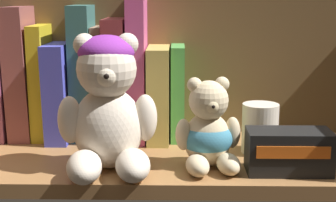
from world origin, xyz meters
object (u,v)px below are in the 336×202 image
book_7 (117,78)px  book_9 (158,91)px  book_3 (43,81)px  book_10 (176,91)px  book_6 (100,82)px  book_5 (83,72)px  book_2 (23,72)px  small_product_box (287,151)px  book_1 (3,83)px  teddy_bear_larger (106,107)px  book_8 (137,66)px  pillar_candle (259,128)px  book_4 (62,89)px  teddy_bear_smaller (207,133)px

book_7 → book_9: (6.81, 0.00, -2.23)cm
book_3 → book_10: (22.23, 0.00, -1.61)cm
book_3 → book_6: book_3 is taller
book_5 → book_6: (2.75, 0.00, -1.69)cm
book_5 → book_9: bearing=0.0°
book_2 → small_product_box: 44.68cm
book_1 → teddy_bear_larger: bearing=-40.8°
book_10 → small_product_box: book_10 is taller
book_3 → teddy_bear_larger: book_3 is taller
book_8 → pillar_candle: book_8 is taller
book_5 → book_2: bearing=180.0°
book_6 → book_10: (12.67, 0.00, -1.49)cm
book_3 → small_product_box: 41.57cm
book_9 → book_10: (3.07, 0.00, 0.08)cm
book_1 → book_9: book_1 is taller
book_6 → pillar_candle: size_ratio=2.46×
book_7 → book_4: bearing=180.0°
book_2 → book_4: bearing=0.0°
book_6 → book_8: size_ratio=0.77×
book_4 → teddy_bear_smaller: (23.31, -15.79, -2.93)cm
book_7 → teddy_bear_smaller: (14.10, -15.79, -4.90)cm
book_7 → small_product_box: (24.73, -17.67, -6.93)cm
book_1 → book_6: bearing=0.0°
book_2 → book_10: (25.43, 0.00, -3.07)cm
book_9 → teddy_bear_larger: 18.14cm
book_3 → book_7: 12.37cm
book_2 → book_7: bearing=0.0°
book_9 → book_10: 3.07cm
book_5 → book_7: (5.53, 0.00, -1.03)cm
book_6 → book_7: 2.87cm
book_4 → book_5: bearing=0.0°
book_8 → book_9: bearing=0.0°
book_3 → book_2: bearing=180.0°
book_2 → book_3: book_2 is taller
book_5 → book_8: (8.93, 0.00, 0.99)cm
book_1 → teddy_bear_smaller: book_1 is taller
book_4 → teddy_bear_smaller: size_ratio=1.25×
book_4 → small_product_box: 38.58cm
book_3 → book_7: book_7 is taller
book_2 → teddy_bear_larger: bearing=-46.5°
book_9 → pillar_candle: size_ratio=2.04×
book_3 → book_5: 7.00cm
book_7 → pillar_candle: book_7 is taller
book_1 → book_8: book_8 is taller
book_2 → book_5: bearing=0.0°
book_8 → pillar_candle: (18.86, -9.06, -8.10)cm
book_8 → book_3: bearing=180.0°
book_3 → book_9: (19.17, 0.00, -1.69)cm
book_1 → book_3: bearing=0.0°
book_4 → book_8: 13.22cm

